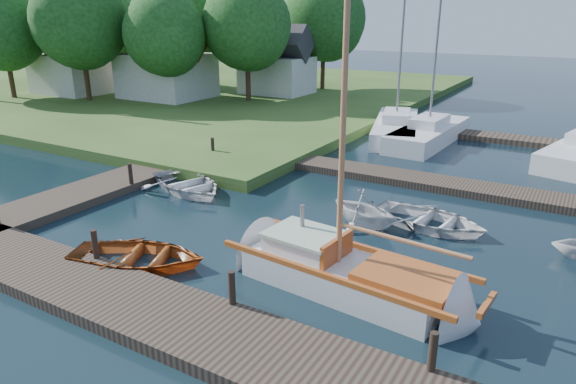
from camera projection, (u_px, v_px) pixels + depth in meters
The scene contains 28 objects.
ground at pixel (288, 227), 16.45m from camera, with size 160.00×160.00×0.00m, color black.
near_dock at pixel (152, 311), 11.53m from camera, with size 18.00×2.20×0.30m, color #2E201B.
left_dock at pixel (151, 171), 21.88m from camera, with size 2.20×18.00×0.30m, color #2E201B.
far_dock at pixel (412, 179), 20.73m from camera, with size 14.00×1.60×0.30m, color #2E201B.
shore at pixel (149, 85), 47.71m from camera, with size 50.00×40.00×0.50m, color #37531E.
mooring_post_1 at pixel (95, 244), 13.60m from camera, with size 0.16×0.16×0.80m, color black.
mooring_post_2 at pixel (232, 288), 11.44m from camera, with size 0.16×0.16×0.80m, color black.
mooring_post_3 at pixel (433, 351), 9.28m from camera, with size 0.16×0.16×0.80m, color black.
mooring_post_4 at pixel (130, 174), 19.59m from camera, with size 0.16×0.16×0.80m, color black.
mooring_post_5 at pixel (213, 146), 23.65m from camera, with size 0.16×0.16×0.80m, color black.
sailboat at pixel (351, 277), 12.63m from camera, with size 7.31×2.64×9.83m.
dinghy at pixel (137, 253), 13.84m from camera, with size 2.63×3.69×0.76m, color #983E18.
tender_a at pixel (187, 182), 19.66m from camera, with size 2.74×3.84×0.79m, color silver.
tender_b at pixel (365, 206), 16.44m from camera, with size 2.11×2.44×1.29m, color silver.
tender_c at pixel (430, 217), 16.32m from camera, with size 2.58×3.62×0.75m, color silver.
marina_boat_0 at pixel (396, 126), 28.55m from camera, with size 4.37×8.32×10.27m.
marina_boat_1 at pixel (429, 132), 27.06m from camera, with size 2.60×7.63×10.71m.
house_a at pixel (166, 64), 38.10m from camera, with size 6.30×5.00×6.29m.
house_b at pixel (73, 64), 40.38m from camera, with size 5.77×4.50×5.79m.
house_c at pixel (277, 66), 40.22m from camera, with size 5.25×4.00×5.28m.
tree_0 at pixel (3, 28), 37.22m from camera, with size 6.12×6.07×8.28m.
tree_1 at pixel (80, 20), 35.78m from camera, with size 6.70×6.70×9.20m.
tree_2 at pixel (165, 33), 34.80m from camera, with size 5.83×5.75×7.82m.
tree_3 at pixel (247, 24), 35.95m from camera, with size 6.41×6.38×8.74m.
tree_4 at pixel (196, 15), 42.86m from camera, with size 7.01×7.01×9.66m.
tree_5 at pixel (112, 27), 45.39m from camera, with size 6.00×5.94×8.10m.
tree_6 at pixel (28, 24), 44.95m from camera, with size 6.24×6.20×8.46m.
tree_7 at pixel (324, 17), 41.36m from camera, with size 6.83×6.83×9.38m.
Camera 1 is at (7.72, -13.06, 6.48)m, focal length 32.00 mm.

